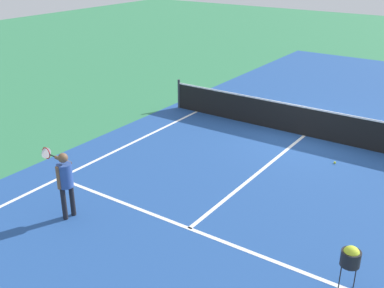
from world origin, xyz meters
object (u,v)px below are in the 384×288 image
net (306,121)px  tennis_ball_near_net (335,163)px  ball_hopper (351,257)px  player_near (65,178)px

net → tennis_ball_near_net: (1.48, -1.48, -0.46)m
net → ball_hopper: size_ratio=11.34×
player_near → ball_hopper: size_ratio=1.77×
net → player_near: 7.93m
ball_hopper → net: bearing=117.6°
ball_hopper → tennis_ball_near_net: bearing=110.8°
player_near → ball_hopper: 5.94m
ball_hopper → tennis_ball_near_net: 5.28m
player_near → tennis_ball_near_net: 7.28m
net → player_near: bearing=-108.3°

